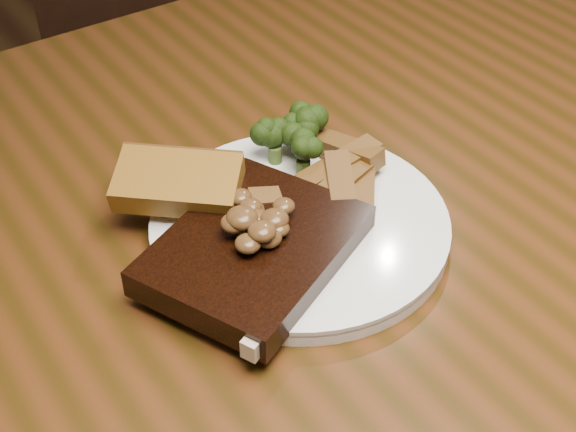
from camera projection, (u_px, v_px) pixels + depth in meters
The scene contains 9 objects.
dining_table at pixel (297, 302), 0.76m from camera, with size 1.60×0.90×0.75m.
chair_far at pixel (173, 85), 1.41m from camera, with size 0.50×0.50×0.85m.
plate at pixel (300, 227), 0.69m from camera, with size 0.26×0.26×0.01m, color white.
steak at pixel (255, 250), 0.64m from camera, with size 0.17×0.13×0.03m, color black.
steak_bone at pixel (296, 297), 0.61m from camera, with size 0.13×0.01×0.02m, color beige.
mushroom_pile at pixel (248, 215), 0.63m from camera, with size 0.07×0.07×0.03m, color brown, non-canonical shape.
garlic_bread at pixel (180, 201), 0.69m from camera, with size 0.11×0.06×0.02m, color #9C6C1C.
potato_wedges at pixel (343, 182), 0.71m from camera, with size 0.11×0.11×0.02m, color brown, non-canonical shape.
broccoli_cluster at pixel (302, 138), 0.74m from camera, with size 0.07×0.07×0.04m, color #23370C, non-canonical shape.
Camera 1 is at (-0.30, -0.42, 1.21)m, focal length 50.00 mm.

